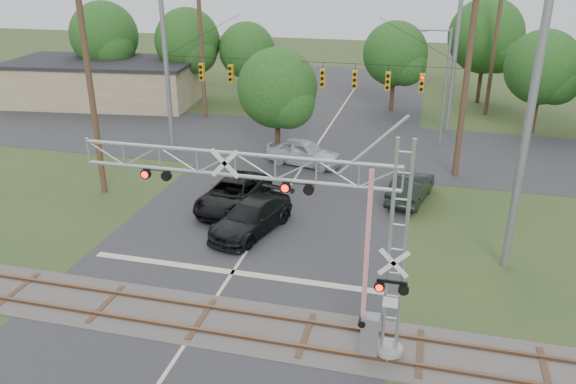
% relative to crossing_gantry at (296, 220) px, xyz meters
% --- Properties ---
extents(ground, '(160.00, 160.00, 0.00)m').
position_rel_crossing_gantry_xyz_m(ground, '(-3.68, -1.63, -4.75)').
color(ground, '#2D4620').
rests_on(ground, ground).
extents(road_main, '(14.00, 90.00, 0.02)m').
position_rel_crossing_gantry_xyz_m(road_main, '(-3.68, 8.37, -4.74)').
color(road_main, '#2B2B2D').
rests_on(road_main, ground).
extents(road_cross, '(90.00, 12.00, 0.02)m').
position_rel_crossing_gantry_xyz_m(road_cross, '(-3.68, 22.37, -4.74)').
color(road_cross, '#2B2B2D').
rests_on(road_cross, ground).
extents(railroad_track, '(90.00, 3.20, 0.17)m').
position_rel_crossing_gantry_xyz_m(railroad_track, '(-3.68, 0.37, -4.72)').
color(railroad_track, '#4B4741').
rests_on(railroad_track, ground).
extents(crossing_gantry, '(11.09, 0.99, 7.72)m').
position_rel_crossing_gantry_xyz_m(crossing_gantry, '(0.00, 0.00, 0.00)').
color(crossing_gantry, gray).
rests_on(crossing_gantry, ground).
extents(traffic_signal_span, '(19.34, 0.36, 11.50)m').
position_rel_crossing_gantry_xyz_m(traffic_signal_span, '(-2.83, 18.37, 0.98)').
color(traffic_signal_span, gray).
rests_on(traffic_signal_span, ground).
extents(pickup_black, '(3.12, 5.90, 1.58)m').
position_rel_crossing_gantry_xyz_m(pickup_black, '(-5.92, 10.39, -3.96)').
color(pickup_black, black).
rests_on(pickup_black, ground).
extents(car_dark, '(3.59, 5.76, 1.56)m').
position_rel_crossing_gantry_xyz_m(car_dark, '(-4.09, 7.85, -3.98)').
color(car_dark, black).
rests_on(car_dark, ground).
extents(sedan_silver, '(5.28, 3.08, 1.69)m').
position_rel_crossing_gantry_xyz_m(sedan_silver, '(-3.74, 17.94, -3.91)').
color(sedan_silver, '#B6BBBF').
rests_on(sedan_silver, ground).
extents(suv_dark, '(2.58, 4.93, 1.55)m').
position_rel_crossing_gantry_xyz_m(suv_dark, '(3.30, 13.72, -3.98)').
color(suv_dark, black).
rests_on(suv_dark, ground).
extents(commercial_building, '(17.67, 10.55, 3.91)m').
position_rel_crossing_gantry_xyz_m(commercial_building, '(-25.25, 29.94, -2.79)').
color(commercial_building, gray).
rests_on(commercial_building, ground).
extents(streetlight, '(2.18, 0.23, 8.17)m').
position_rel_crossing_gantry_xyz_m(streetlight, '(4.69, 24.49, -0.19)').
color(streetlight, gray).
rests_on(streetlight, ground).
extents(utility_poles, '(25.04, 27.03, 13.60)m').
position_rel_crossing_gantry_xyz_m(utility_poles, '(-1.39, 21.55, 1.54)').
color(utility_poles, '#472B21').
rests_on(utility_poles, ground).
extents(treeline, '(51.83, 25.42, 9.91)m').
position_rel_crossing_gantry_xyz_m(treeline, '(-1.12, 30.27, 0.82)').
color(treeline, '#3C2A1B').
rests_on(treeline, ground).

